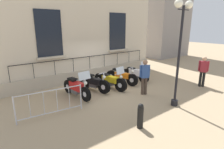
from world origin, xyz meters
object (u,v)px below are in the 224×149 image
object	(u,v)px
lamppost	(180,40)
pedestrian_standing	(203,70)
motorcycle_black	(94,83)
motorcycle_yellow	(110,81)
motorcycle_orange	(122,77)
motorcycle_white	(135,74)
pedestrian_walking	(145,75)
crowd_barrier	(51,102)
motorcycle_red	(77,88)
bollard	(140,116)

from	to	relation	value
lamppost	pedestrian_standing	world-z (taller)	lamppost
motorcycle_black	motorcycle_yellow	bearing A→B (deg)	78.45
motorcycle_orange	motorcycle_yellow	bearing A→B (deg)	-78.01
pedestrian_standing	motorcycle_white	bearing A→B (deg)	-144.48
motorcycle_orange	pedestrian_walking	xyz separation A→B (m)	(1.94, -0.23, 0.56)
crowd_barrier	motorcycle_red	bearing A→B (deg)	123.70
motorcycle_yellow	pedestrian_walking	world-z (taller)	pedestrian_walking
motorcycle_black	motorcycle_yellow	xyz separation A→B (m)	(0.18, 0.88, 0.03)
motorcycle_yellow	motorcycle_orange	distance (m)	1.05
crowd_barrier	bollard	xyz separation A→B (m)	(2.62, 2.02, -0.13)
motorcycle_white	pedestrian_standing	xyz separation A→B (m)	(3.03, 2.16, 0.50)
motorcycle_black	motorcycle_white	size ratio (longest dim) A/B	1.02
motorcycle_yellow	motorcycle_white	distance (m)	2.05
motorcycle_black	motorcycle_white	world-z (taller)	motorcycle_white
motorcycle_yellow	bollard	xyz separation A→B (m)	(3.72, -1.61, -0.00)
motorcycle_black	lamppost	bearing A→B (deg)	25.74
pedestrian_standing	motorcycle_orange	bearing A→B (deg)	-134.56
bollard	pedestrian_standing	size ratio (longest dim) A/B	0.52
motorcycle_orange	pedestrian_standing	xyz separation A→B (m)	(3.13, 3.18, 0.53)
crowd_barrier	lamppost	bearing A→B (deg)	62.71
motorcycle_red	motorcycle_orange	bearing A→B (deg)	94.12
motorcycle_orange	motorcycle_white	xyz separation A→B (m)	(0.10, 1.02, 0.03)
motorcycle_yellow	crowd_barrier	world-z (taller)	motorcycle_yellow
motorcycle_orange	pedestrian_standing	bearing A→B (deg)	45.44
motorcycle_orange	lamppost	world-z (taller)	lamppost
crowd_barrier	pedestrian_standing	xyz separation A→B (m)	(1.81, 7.84, 0.39)
motorcycle_orange	motorcycle_white	bearing A→B (deg)	84.28
motorcycle_orange	crowd_barrier	world-z (taller)	crowd_barrier
motorcycle_yellow	motorcycle_white	xyz separation A→B (m)	(-0.12, 2.04, 0.01)
pedestrian_standing	pedestrian_walking	xyz separation A→B (m)	(-1.19, -3.41, 0.02)
motorcycle_orange	crowd_barrier	bearing A→B (deg)	-74.22
crowd_barrier	bollard	distance (m)	3.31
motorcycle_yellow	crowd_barrier	size ratio (longest dim) A/B	0.92
motorcycle_white	crowd_barrier	bearing A→B (deg)	-77.92
motorcycle_red	pedestrian_standing	world-z (taller)	pedestrian_standing
motorcycle_red	crowd_barrier	distance (m)	1.98
motorcycle_white	bollard	distance (m)	5.30
motorcycle_black	motorcycle_orange	bearing A→B (deg)	91.12
motorcycle_red	motorcycle_white	world-z (taller)	motorcycle_red
pedestrian_standing	pedestrian_walking	bearing A→B (deg)	-109.22
motorcycle_white	motorcycle_red	bearing A→B (deg)	-88.36
crowd_barrier	bollard	world-z (taller)	crowd_barrier
motorcycle_red	bollard	distance (m)	3.74
motorcycle_black	motorcycle_red	bearing A→B (deg)	-80.74
bollard	pedestrian_walking	bearing A→B (deg)	129.73
pedestrian_walking	motorcycle_red	bearing A→B (deg)	-121.84
motorcycle_black	crowd_barrier	distance (m)	3.04
motorcycle_red	pedestrian_walking	bearing A→B (deg)	58.16
motorcycle_black	lamppost	size ratio (longest dim) A/B	0.46
motorcycle_red	motorcycle_white	xyz separation A→B (m)	(-0.11, 4.03, -0.02)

